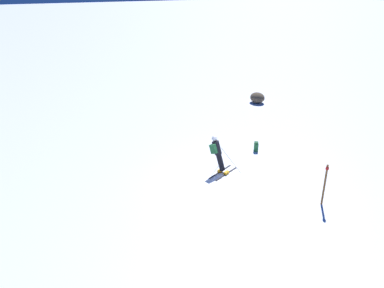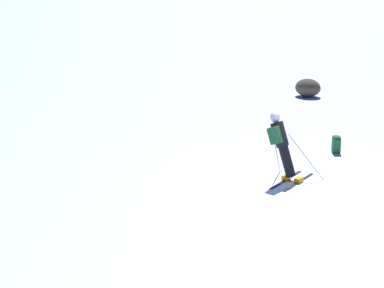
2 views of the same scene
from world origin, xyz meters
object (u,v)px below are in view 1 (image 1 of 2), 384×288
skier (218,152)px  exposed_boulder_0 (257,98)px  spare_backpack (256,147)px  trail_marker (325,183)px

skier → exposed_boulder_0: 11.59m
spare_backpack → exposed_boulder_0: exposed_boulder_0 is taller
spare_backpack → exposed_boulder_0: 8.74m
skier → spare_backpack: bearing=-94.7°
skier → spare_backpack: skier is taller
skier → trail_marker: trail_marker is taller
spare_backpack → trail_marker: trail_marker is taller
skier → exposed_boulder_0: bearing=-69.5°
skier → exposed_boulder_0: size_ratio=1.53×
spare_backpack → exposed_boulder_0: bearing=-3.2°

